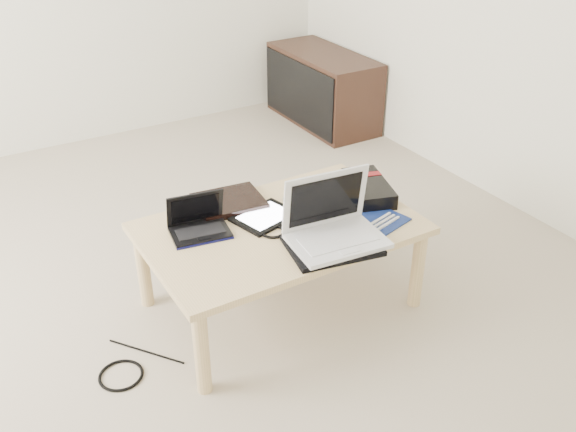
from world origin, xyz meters
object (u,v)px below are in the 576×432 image
netbook (199,224)px  gpu_box (368,188)px  white_laptop (333,226)px  coffee_table (280,235)px  media_cabinet (322,88)px

netbook → gpu_box: netbook is taller
netbook → white_laptop: bearing=-39.3°
coffee_table → white_laptop: size_ratio=2.90×
netbook → white_laptop: 0.54m
coffee_table → media_cabinet: media_cabinet is taller
media_cabinet → gpu_box: 1.88m
netbook → media_cabinet: bearing=43.8°
media_cabinet → gpu_box: (-0.86, -1.66, 0.18)m
gpu_box → white_laptop: bearing=-145.5°
coffee_table → white_laptop: bearing=-63.0°
white_laptop → gpu_box: 0.43m
white_laptop → gpu_box: white_laptop is taller
white_laptop → media_cabinet: bearing=57.5°
coffee_table → gpu_box: gpu_box is taller
coffee_table → netbook: bearing=158.1°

